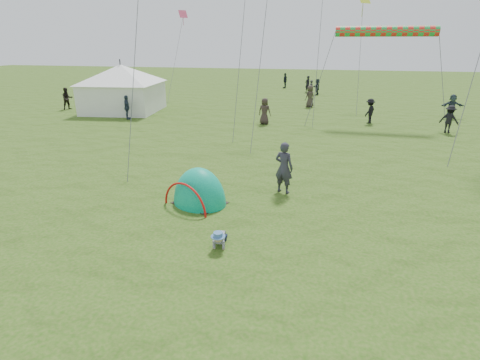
% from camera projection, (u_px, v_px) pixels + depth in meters
% --- Properties ---
extents(ground, '(140.00, 140.00, 0.00)m').
position_uv_depth(ground, '(199.00, 252.00, 9.79)').
color(ground, '#1E4E0B').
extents(crawling_toddler, '(0.56, 0.75, 0.54)m').
position_uv_depth(crawling_toddler, '(219.00, 237.00, 9.97)').
color(crawling_toddler, black).
rests_on(crawling_toddler, ground).
extents(popup_tent, '(2.42, 2.25, 2.50)m').
position_uv_depth(popup_tent, '(200.00, 203.00, 12.77)').
color(popup_tent, '#007366').
rests_on(popup_tent, ground).
extents(standing_adult, '(0.80, 0.66, 1.89)m').
position_uv_depth(standing_adult, '(284.00, 168.00, 13.35)').
color(standing_adult, '#2D2B37').
rests_on(standing_adult, ground).
extents(event_marquee, '(6.13, 6.13, 3.80)m').
position_uv_depth(event_marquee, '(123.00, 87.00, 28.90)').
color(event_marquee, white).
rests_on(event_marquee, ground).
extents(crowd_person_0, '(0.73, 0.75, 1.74)m').
position_uv_depth(crowd_person_0, '(308.00, 84.00, 40.22)').
color(crowd_person_0, black).
rests_on(crowd_person_0, ground).
extents(crowd_person_2, '(0.63, 1.07, 1.70)m').
position_uv_depth(crowd_person_2, '(285.00, 80.00, 44.21)').
color(crowd_person_2, black).
rests_on(crowd_person_2, ground).
extents(crowd_person_3, '(1.23, 1.04, 1.65)m').
position_uv_depth(crowd_person_3, '(449.00, 119.00, 22.31)').
color(crowd_person_3, black).
rests_on(crowd_person_3, ground).
extents(crowd_person_4, '(1.03, 1.02, 1.79)m').
position_uv_depth(crowd_person_4, '(310.00, 96.00, 31.12)').
color(crowd_person_4, '#383029').
rests_on(crowd_person_4, ground).
extents(crowd_person_5, '(0.83, 1.55, 1.59)m').
position_uv_depth(crowd_person_5, '(317.00, 87.00, 38.54)').
color(crowd_person_5, black).
rests_on(crowd_person_5, ground).
extents(crowd_person_6, '(0.63, 0.73, 1.68)m').
position_uv_depth(crowd_person_6, '(146.00, 85.00, 40.07)').
color(crowd_person_6, '#27272C').
rests_on(crowd_person_6, ground).
extents(crowd_person_7, '(1.03, 1.06, 1.73)m').
position_uv_depth(crowd_person_7, '(67.00, 99.00, 30.09)').
color(crowd_person_7, black).
rests_on(crowd_person_7, ground).
extents(crowd_person_8, '(0.77, 1.06, 1.68)m').
position_uv_depth(crowd_person_8, '(127.00, 107.00, 26.21)').
color(crowd_person_8, '#283647').
rests_on(crowd_person_8, ground).
extents(crowd_person_9, '(1.04, 1.22, 1.63)m').
position_uv_depth(crowd_person_9, '(370.00, 111.00, 24.96)').
color(crowd_person_9, black).
rests_on(crowd_person_9, ground).
extents(crowd_person_10, '(0.93, 0.71, 1.72)m').
position_uv_depth(crowd_person_10, '(265.00, 111.00, 24.69)').
color(crowd_person_10, '#342825').
rests_on(crowd_person_10, ground).
extents(crowd_person_11, '(1.61, 0.67, 1.68)m').
position_uv_depth(crowd_person_11, '(452.00, 106.00, 26.65)').
color(crowd_person_11, '#283640').
rests_on(crowd_person_11, ground).
extents(crowd_person_12, '(0.62, 0.69, 1.58)m').
position_uv_depth(crowd_person_12, '(311.00, 88.00, 37.37)').
color(crowd_person_12, '#2C2C30').
rests_on(crowd_person_12, ground).
extents(rainbow_tube_kite, '(6.09, 0.64, 0.64)m').
position_uv_depth(rainbow_tube_kite, '(386.00, 31.00, 23.25)').
color(rainbow_tube_kite, red).
extents(diamond_kite_5, '(0.85, 0.85, 0.69)m').
position_uv_depth(diamond_kite_5, '(183.00, 14.00, 35.35)').
color(diamond_kite_5, '#D33F65').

